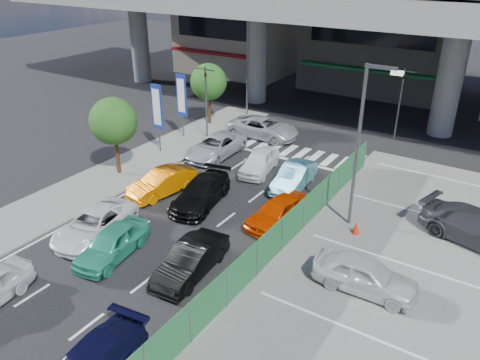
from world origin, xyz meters
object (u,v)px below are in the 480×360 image
Objects in this scene: hatch_black_mid_right at (191,260)px; kei_truck_front_right at (294,177)px; tree_far at (209,82)px; taxi_orange_left at (163,183)px; traffic_cone at (356,227)px; taxi_teal_mid at (112,243)px; parked_sedan_white at (365,275)px; signboard_far at (182,97)px; taxi_orange_right at (279,211)px; wagon_silver_front_left at (216,146)px; tree_near at (113,122)px; parked_sedan_dgrey at (478,228)px; signboard_near at (157,109)px; street_lamp_right at (363,135)px; traffic_light_right at (402,86)px; sedan_black_mid at (201,193)px; crossing_wagon_silver at (263,128)px; traffic_light_left at (206,85)px; street_lamp_left at (249,58)px; sedan_white_front_mid at (259,161)px; sedan_white_mid_left at (95,224)px.

hatch_black_mid_right reaches higher than kei_truck_front_right.
tree_far is at bearing 143.82° from kei_truck_front_right.
taxi_orange_left is 10.79m from traffic_cone.
parked_sedan_white is at bearing 11.66° from taxi_teal_mid.
signboard_far is 1.16× the size of taxi_orange_right.
tree_far reaches higher than wagon_silver_front_left.
parked_sedan_white is at bearing 18.40° from hatch_black_mid_right.
tree_near is 0.91× the size of parked_sedan_dgrey.
street_lamp_right is at bearing -7.90° from signboard_near.
kei_truck_front_right is (3.68, 10.51, -0.00)m from taxi_teal_mid.
traffic_light_right is 22.51m from taxi_teal_mid.
sedan_black_mid is (6.53, -0.33, -2.70)m from tree_near.
crossing_wagon_silver reaches higher than taxi_orange_right.
signboard_far is 13.70m from taxi_orange_right.
traffic_light_left is at bearing 75.98° from signboard_near.
street_lamp_left is 1.92× the size of kei_truck_front_right.
traffic_light_left is 14.68m from street_lamp_right.
street_lamp_left is 23.19m from parked_sedan_white.
signboard_far is 1.17× the size of sedan_white_front_mid.
traffic_cone is at bearing -132.75° from crossing_wagon_silver.
kei_truck_front_right is at bearing -30.81° from tree_far.
hatch_black_mid_right is at bearing -95.13° from kei_truck_front_right.
signboard_near is 6.60m from taxi_orange_left.
signboard_far is 0.99× the size of sedan_black_mid.
traffic_light_right is at bearing 4.83° from street_lamp_left.
taxi_orange_right is at bearing -53.34° from street_lamp_left.
crossing_wagon_silver reaches higher than kei_truck_front_right.
street_lamp_left is (-13.50, 12.00, 0.00)m from street_lamp_right.
sedan_white_mid_left is 0.89× the size of parked_sedan_dgrey.
traffic_cone is (14.83, -2.77, -2.65)m from signboard_near.
sedan_white_front_mid is 8.46m from traffic_cone.
parked_sedan_dgrey is 7.57× the size of traffic_cone.
signboard_near is 1.17× the size of sedan_white_front_mid.
traffic_light_left is 19.10m from parked_sedan_white.
street_lamp_right reaches higher than taxi_teal_mid.
street_lamp_left reaches higher than parked_sedan_white.
sedan_white_front_mid is 0.76× the size of parked_sedan_dgrey.
street_lamp_right reaches higher than kei_truck_front_right.
street_lamp_right is 1.98× the size of taxi_teal_mid.
street_lamp_right is 1.61× the size of wagon_silver_front_left.
tree_near reaches higher than sedan_black_mid.
sedan_white_front_mid is at bearing -118.54° from traffic_light_right.
sedan_white_front_mid is (3.71, -0.57, -0.00)m from wagon_silver_front_left.
traffic_light_left reaches higher than hatch_black_mid_right.
signboard_far is 0.89× the size of parked_sedan_dgrey.
tree_far is at bearing 86.13° from crossing_wagon_silver.
signboard_far reaches higher than wagon_silver_front_left.
street_lamp_left is 20.33m from sedan_white_mid_left.
tree_far is at bearing 95.27° from signboard_near.
kei_truck_front_right is at bearing 22.94° from tree_near.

